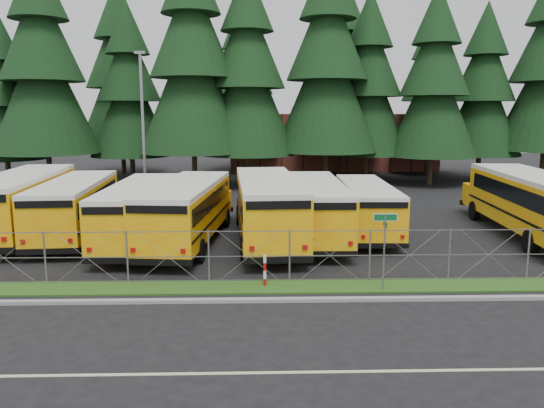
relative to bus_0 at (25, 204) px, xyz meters
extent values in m
plane|color=black|center=(14.14, -7.05, -1.60)|extent=(120.00, 120.00, 0.00)
cube|color=gray|center=(14.14, -10.15, -1.54)|extent=(50.00, 0.25, 0.12)
cube|color=#234C15|center=(14.14, -8.75, -1.57)|extent=(50.00, 1.40, 0.06)
cube|color=beige|center=(14.14, -15.05, -1.59)|extent=(50.00, 0.12, 0.01)
cube|color=brown|center=(20.14, 32.95, 1.40)|extent=(22.00, 10.00, 6.00)
cylinder|color=gray|center=(16.39, -9.21, -0.20)|extent=(0.06, 0.06, 2.80)
cube|color=#0D5C29|center=(16.39, -9.21, 1.08)|extent=(0.80, 0.03, 0.22)
cube|color=white|center=(16.39, -9.21, 1.08)|extent=(0.84, 0.02, 0.26)
cube|color=#0D5C29|center=(16.39, -9.21, 0.84)|extent=(0.03, 0.55, 0.18)
cylinder|color=#B20C0C|center=(12.21, -8.59, -1.00)|extent=(0.11, 0.11, 1.20)
cylinder|color=gray|center=(4.37, 8.62, 3.40)|extent=(0.20, 0.20, 10.00)
cube|color=gray|center=(4.37, 8.62, 8.45)|extent=(0.70, 0.35, 0.18)
camera|label=1|loc=(11.97, -27.08, 4.71)|focal=35.00mm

